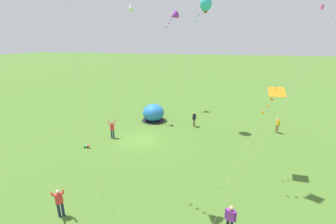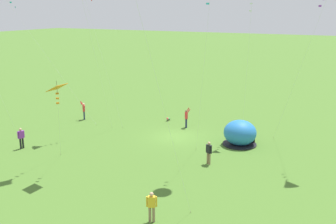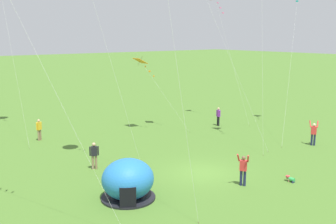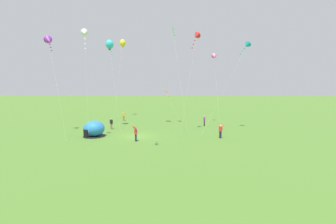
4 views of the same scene
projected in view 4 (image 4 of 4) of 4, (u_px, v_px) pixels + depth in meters
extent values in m
plane|color=#477028|center=(137.00, 136.00, 29.76)|extent=(300.00, 300.00, 0.00)
ellipsoid|color=#2672BF|center=(94.00, 129.00, 29.46)|extent=(2.70, 2.60, 2.10)
cylinder|color=black|center=(94.00, 136.00, 29.57)|extent=(2.81, 2.81, 0.10)
cube|color=black|center=(86.00, 134.00, 28.48)|extent=(0.74, 0.53, 1.10)
cylinder|color=green|center=(156.00, 143.00, 25.37)|extent=(0.24, 0.33, 0.22)
sphere|color=#9E7051|center=(157.00, 142.00, 25.63)|extent=(0.19, 0.19, 0.19)
cylinder|color=#D83F3F|center=(157.00, 141.00, 25.62)|extent=(0.24, 0.24, 0.06)
cylinder|color=#9E7051|center=(156.00, 144.00, 25.50)|extent=(0.07, 0.07, 0.17)
cylinder|color=#9E7051|center=(157.00, 144.00, 25.50)|extent=(0.07, 0.07, 0.17)
cylinder|color=navy|center=(156.00, 144.00, 25.26)|extent=(0.09, 0.09, 0.13)
cylinder|color=navy|center=(157.00, 144.00, 25.27)|extent=(0.09, 0.09, 0.13)
cylinder|color=#1E2347|center=(220.00, 135.00, 28.62)|extent=(0.15, 0.15, 0.88)
cylinder|color=#1E2347|center=(221.00, 135.00, 28.46)|extent=(0.15, 0.15, 0.88)
cube|color=red|center=(221.00, 129.00, 28.46)|extent=(0.43, 0.45, 0.60)
sphere|color=beige|center=(221.00, 126.00, 28.41)|extent=(0.22, 0.22, 0.22)
cylinder|color=red|center=(220.00, 125.00, 28.71)|extent=(0.32, 0.34, 0.50)
cylinder|color=red|center=(223.00, 126.00, 28.29)|extent=(0.37, 0.27, 0.50)
cylinder|color=#1E2347|center=(136.00, 138.00, 26.74)|extent=(0.15, 0.15, 0.88)
cylinder|color=#1E2347|center=(136.00, 138.00, 26.92)|extent=(0.15, 0.15, 0.88)
cube|color=red|center=(136.00, 132.00, 26.75)|extent=(0.41, 0.45, 0.60)
sphere|color=brown|center=(136.00, 128.00, 26.70)|extent=(0.22, 0.22, 0.22)
cylinder|color=red|center=(135.00, 128.00, 26.40)|extent=(0.34, 0.32, 0.50)
cylinder|color=red|center=(134.00, 128.00, 26.86)|extent=(0.38, 0.23, 0.50)
cylinder|color=#8C7251|center=(112.00, 127.00, 34.54)|extent=(0.15, 0.15, 0.88)
cylinder|color=#8C7251|center=(111.00, 126.00, 34.63)|extent=(0.15, 0.15, 0.88)
cube|color=black|center=(111.00, 122.00, 34.50)|extent=(0.45, 0.38, 0.60)
sphere|color=tan|center=(111.00, 119.00, 34.46)|extent=(0.22, 0.22, 0.22)
cylinder|color=black|center=(113.00, 122.00, 34.39)|extent=(0.09, 0.09, 0.58)
cylinder|color=black|center=(110.00, 122.00, 34.62)|extent=(0.09, 0.09, 0.58)
cylinder|color=black|center=(204.00, 123.00, 37.57)|extent=(0.15, 0.15, 0.88)
cylinder|color=black|center=(204.00, 123.00, 37.76)|extent=(0.15, 0.15, 0.88)
cube|color=purple|center=(204.00, 119.00, 37.59)|extent=(0.34, 0.43, 0.60)
sphere|color=tan|center=(204.00, 116.00, 37.54)|extent=(0.22, 0.22, 0.22)
cylinder|color=purple|center=(204.00, 119.00, 37.35)|extent=(0.09, 0.09, 0.58)
cylinder|color=purple|center=(205.00, 119.00, 37.82)|extent=(0.09, 0.09, 0.58)
cylinder|color=#8C7251|center=(123.00, 119.00, 43.36)|extent=(0.15, 0.15, 0.88)
cylinder|color=#8C7251|center=(124.00, 119.00, 43.44)|extent=(0.15, 0.15, 0.88)
cube|color=gold|center=(124.00, 115.00, 43.32)|extent=(0.45, 0.38, 0.60)
sphere|color=tan|center=(124.00, 113.00, 43.27)|extent=(0.22, 0.22, 0.22)
cylinder|color=gold|center=(122.00, 115.00, 43.21)|extent=(0.09, 0.09, 0.58)
cylinder|color=gold|center=(125.00, 115.00, 43.42)|extent=(0.09, 0.09, 0.58)
cylinder|color=silver|center=(173.00, 107.00, 38.81)|extent=(3.01, 3.09, 6.12)
cylinder|color=brown|center=(182.00, 126.00, 37.54)|extent=(0.03, 0.03, 0.06)
cube|color=orange|center=(165.00, 89.00, 40.08)|extent=(0.98, 1.07, 0.49)
cylinder|color=#332314|center=(165.00, 89.00, 40.08)|extent=(0.30, 0.30, 0.79)
cube|color=orange|center=(167.00, 92.00, 39.81)|extent=(0.19, 0.18, 0.12)
cube|color=orange|center=(168.00, 94.00, 39.58)|extent=(0.21, 0.13, 0.12)
cube|color=orange|center=(169.00, 97.00, 39.35)|extent=(0.19, 0.18, 0.12)
cylinder|color=silver|center=(188.00, 85.00, 29.97)|extent=(2.15, 2.64, 13.38)
cylinder|color=brown|center=(180.00, 136.00, 29.44)|extent=(0.03, 0.03, 0.06)
cone|color=red|center=(196.00, 36.00, 30.50)|extent=(1.40, 1.43, 1.15)
cube|color=red|center=(195.00, 40.00, 30.31)|extent=(0.19, 0.18, 0.12)
cube|color=red|center=(193.00, 44.00, 30.15)|extent=(0.20, 0.15, 0.12)
cube|color=red|center=(192.00, 48.00, 29.98)|extent=(0.18, 0.18, 0.12)
cylinder|color=silver|center=(118.00, 80.00, 44.24)|extent=(0.33, 6.88, 15.64)
cylinder|color=brown|center=(114.00, 122.00, 41.69)|extent=(0.03, 0.03, 0.06)
ellipsoid|color=yellow|center=(123.00, 43.00, 46.79)|extent=(1.14, 1.14, 1.57)
cube|color=brown|center=(123.00, 47.00, 46.87)|extent=(0.29, 0.29, 0.21)
cube|color=yellow|center=(122.00, 45.00, 46.44)|extent=(0.21, 0.10, 0.12)
cube|color=yellow|center=(122.00, 47.00, 46.15)|extent=(0.20, 0.07, 0.12)
cube|color=yellow|center=(121.00, 49.00, 45.86)|extent=(0.21, 0.09, 0.12)
cylinder|color=silver|center=(225.00, 89.00, 30.93)|extent=(6.75, 3.98, 12.42)
cylinder|color=brown|center=(201.00, 136.00, 29.79)|extent=(0.03, 0.03, 0.06)
cone|color=teal|center=(247.00, 45.00, 32.07)|extent=(1.41, 1.33, 1.14)
cube|color=teal|center=(244.00, 49.00, 31.93)|extent=(0.15, 0.20, 0.12)
cube|color=teal|center=(243.00, 51.00, 31.80)|extent=(0.10, 0.21, 0.12)
cube|color=teal|center=(241.00, 54.00, 31.68)|extent=(0.19, 0.18, 0.12)
cylinder|color=silver|center=(87.00, 88.00, 25.56)|extent=(0.82, 1.89, 12.69)
cylinder|color=brown|center=(89.00, 144.00, 25.30)|extent=(0.03, 0.03, 0.06)
cone|color=white|center=(84.00, 33.00, 25.82)|extent=(1.10, 1.13, 0.98)
cube|color=white|center=(85.00, 39.00, 25.63)|extent=(0.21, 0.12, 0.12)
cube|color=white|center=(85.00, 44.00, 25.47)|extent=(0.20, 0.15, 0.12)
cube|color=white|center=(85.00, 49.00, 25.32)|extent=(0.20, 0.16, 0.12)
cylinder|color=silver|center=(115.00, 87.00, 33.00)|extent=(2.18, 3.19, 12.92)
cylinder|color=brown|center=(120.00, 132.00, 32.07)|extent=(0.03, 0.03, 0.06)
ellipsoid|color=#33B7D1|center=(110.00, 44.00, 33.93)|extent=(1.17, 1.17, 1.36)
cube|color=brown|center=(110.00, 49.00, 34.01)|extent=(0.29, 0.29, 0.21)
cube|color=#33B7D1|center=(110.00, 48.00, 33.68)|extent=(0.17, 0.20, 0.12)
cube|color=#33B7D1|center=(111.00, 51.00, 33.47)|extent=(0.18, 0.19, 0.12)
cube|color=#33B7D1|center=(112.00, 54.00, 33.25)|extent=(0.20, 0.16, 0.12)
cylinder|color=silver|center=(180.00, 77.00, 32.63)|extent=(2.25, 7.45, 15.84)
cylinder|color=brown|center=(188.00, 136.00, 29.74)|extent=(0.03, 0.03, 0.06)
cube|color=green|center=(173.00, 28.00, 35.52)|extent=(1.00, 1.04, 0.47)
cylinder|color=#332314|center=(173.00, 28.00, 35.52)|extent=(0.12, 0.36, 0.54)
cube|color=green|center=(173.00, 30.00, 35.17)|extent=(0.20, 0.07, 0.12)
cube|color=green|center=(174.00, 33.00, 34.88)|extent=(0.21, 0.09, 0.12)
cube|color=green|center=(174.00, 35.00, 34.59)|extent=(0.19, 0.17, 0.12)
cylinder|color=silver|center=(217.00, 91.00, 37.44)|extent=(0.44, 4.51, 11.84)
cylinder|color=brown|center=(220.00, 128.00, 35.84)|extent=(0.03, 0.03, 0.06)
cone|color=pink|center=(214.00, 56.00, 39.04)|extent=(1.00, 1.08, 1.11)
cube|color=pink|center=(215.00, 59.00, 38.71)|extent=(0.21, 0.10, 0.12)
cube|color=pink|center=(215.00, 62.00, 38.42)|extent=(0.21, 0.09, 0.12)
cube|color=pink|center=(216.00, 64.00, 38.14)|extent=(0.21, 0.08, 0.12)
cylinder|color=silver|center=(57.00, 89.00, 28.05)|extent=(3.97, 4.30, 12.59)
cylinder|color=brown|center=(67.00, 142.00, 26.51)|extent=(0.03, 0.03, 0.06)
cone|color=purple|center=(49.00, 41.00, 29.59)|extent=(1.64, 1.65, 1.34)
cube|color=purple|center=(50.00, 44.00, 29.33)|extent=(0.15, 0.20, 0.12)
cube|color=purple|center=(51.00, 47.00, 29.11)|extent=(0.15, 0.20, 0.12)
cube|color=purple|center=(51.00, 51.00, 28.90)|extent=(0.18, 0.18, 0.12)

